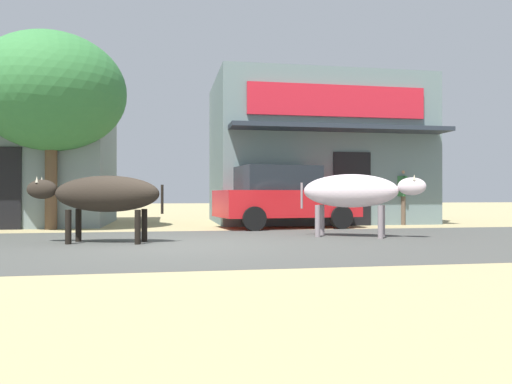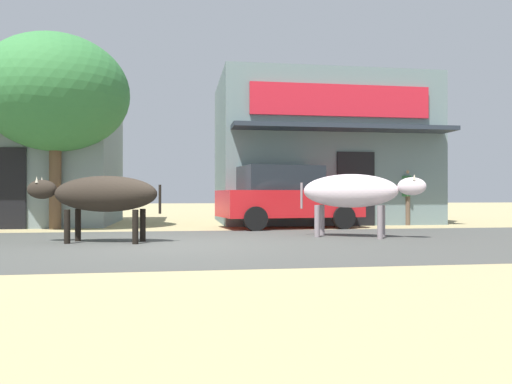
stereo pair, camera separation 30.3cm
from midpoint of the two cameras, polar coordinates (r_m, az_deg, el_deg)
name	(u,v)px [view 2 (the right image)]	position (r m, az deg, el deg)	size (l,w,h in m)	color
ground	(177,244)	(9.12, -8.09, -5.90)	(80.00, 80.00, 0.00)	tan
asphalt_road	(177,244)	(9.12, -8.09, -5.89)	(72.00, 6.39, 0.00)	#444642
storefront_right_club	(319,152)	(16.52, 7.75, 4.54)	(6.52, 5.33, 4.54)	slate
roadside_tree	(55,94)	(14.02, -21.31, 10.41)	(3.74, 3.74, 4.99)	brown
parked_hatchback_car	(285,196)	(13.43, 4.02, -0.49)	(3.86, 2.37, 1.64)	red
cow_near_brown	(102,195)	(9.65, -16.27, -0.28)	(2.51, 1.06, 1.24)	#2A231C
cow_far_dark	(353,192)	(10.63, 11.80, 0.05)	(2.43, 1.62, 1.32)	silver
pedestrian_by_shop	(406,192)	(15.23, 17.29, 0.04)	(0.47, 0.61, 1.65)	brown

